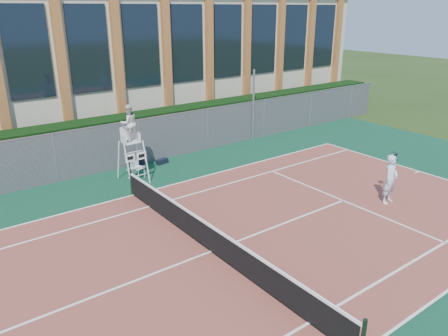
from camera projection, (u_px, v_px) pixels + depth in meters
ground at (211, 252)px, 13.68m from camera, size 120.00×120.00×0.00m
apron at (194, 239)px, 14.43m from camera, size 36.00×20.00×0.01m
tennis_court at (211, 252)px, 13.67m from camera, size 23.77×10.97×0.02m
tennis_net at (211, 237)px, 13.49m from camera, size 0.10×11.30×1.10m
fence at (100, 150)px, 19.91m from camera, size 40.00×0.06×2.20m
hedge at (90, 144)px, 20.81m from camera, size 40.00×1.40×2.20m
building at (35, 63)px, 25.73m from camera, size 45.00×10.60×8.22m
steel_pole at (253, 105)px, 24.62m from camera, size 0.12×0.12×4.02m
umpire_chair at (129, 125)px, 18.52m from camera, size 0.96×1.48×3.45m
plastic_chair at (136, 165)px, 19.48m from camera, size 0.58×0.58×1.00m
sports_bag_near at (137, 163)px, 21.02m from camera, size 0.81×0.58×0.32m
sports_bag_far at (162, 161)px, 21.37m from camera, size 0.64×0.36×0.24m
tennis_player at (390, 179)px, 16.79m from camera, size 1.08×0.74×1.94m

